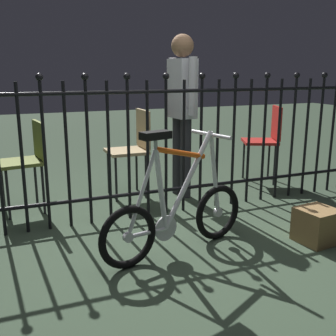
% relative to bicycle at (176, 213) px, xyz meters
% --- Properties ---
extents(ground_plane, '(20.00, 20.00, 0.00)m').
position_rel_bicycle_xyz_m(ground_plane, '(0.08, 0.03, -0.29)').
color(ground_plane, '#354734').
extents(iron_fence, '(4.49, 0.07, 1.29)m').
position_rel_bicycle_xyz_m(iron_fence, '(0.02, 0.78, 0.36)').
color(iron_fence, black).
rests_on(iron_fence, ground).
extents(bicycle, '(1.18, 0.44, 0.88)m').
position_rel_bicycle_xyz_m(bicycle, '(0.00, 0.00, 0.00)').
color(bicycle, black).
rests_on(bicycle, ground).
extents(chair_olive, '(0.42, 0.42, 0.81)m').
position_rel_bicycle_xyz_m(chair_olive, '(-0.87, 1.30, 0.22)').
color(chair_olive, black).
rests_on(chair_olive, ground).
extents(chair_red, '(0.49, 0.48, 0.86)m').
position_rel_bicycle_xyz_m(chair_red, '(1.68, 1.32, 0.24)').
color(chair_red, black).
rests_on(chair_red, ground).
extents(chair_tan, '(0.39, 0.38, 0.87)m').
position_rel_bicycle_xyz_m(chair_tan, '(0.14, 1.40, 0.24)').
color(chair_tan, black).
rests_on(chair_tan, ground).
extents(person_visitor, '(0.22, 0.47, 1.58)m').
position_rel_bicycle_xyz_m(person_visitor, '(0.58, 1.22, 0.65)').
color(person_visitor, '#2D2D33').
rests_on(person_visitor, ground).
extents(display_crate, '(0.30, 0.30, 0.26)m').
position_rel_bicycle_xyz_m(display_crate, '(1.04, -0.23, -0.16)').
color(display_crate, olive).
rests_on(display_crate, ground).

